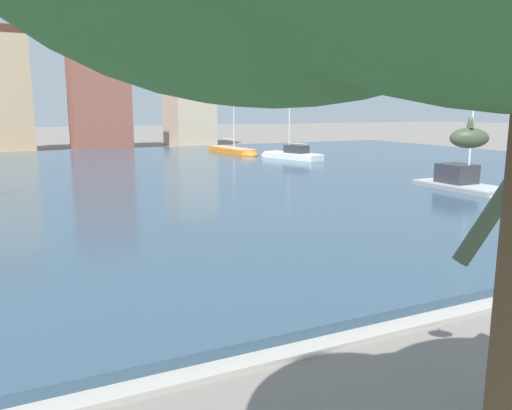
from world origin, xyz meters
The scene contains 8 objects.
harbor_water centered at (0.00, 33.98, 0.18)m, with size 86.06×51.39×0.35m, color #334C60.
quay_edge_coping centered at (0.00, 8.03, 0.06)m, with size 86.06×0.50×0.12m, color #ADA89E.
sailboat_white centered at (17.87, 40.23, 0.57)m, with size 3.50×7.10×6.01m.
sailboat_orange centered at (15.74, 47.56, 0.46)m, with size 2.27×8.67×6.59m.
sailboat_grey centered at (17.76, 20.01, 0.56)m, with size 2.29×6.18×7.93m.
townhouse_end_terrace centered at (-4.90, 64.02, 6.82)m, with size 5.39×5.27×13.60m.
townhouse_narrow_midrow centered at (4.92, 62.74, 6.20)m, with size 6.44×7.14×12.37m.
townhouse_wide_warehouse centered at (16.62, 64.56, 5.86)m, with size 5.28×7.09×11.69m.
Camera 1 is at (-5.06, 0.00, 4.79)m, focal length 35.54 mm.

